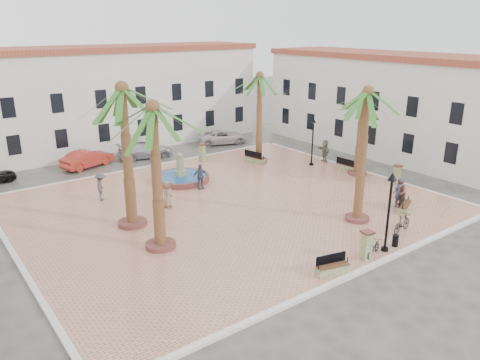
{
  "coord_description": "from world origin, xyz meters",
  "views": [
    {
      "loc": [
        -16.52,
        -23.6,
        11.44
      ],
      "look_at": [
        1.0,
        0.0,
        1.6
      ],
      "focal_mm": 35.0,
      "sensor_mm": 36.0,
      "label": 1
    }
  ],
  "objects_px": {
    "bollard_n": "(202,152)",
    "bollard_e": "(397,174)",
    "pedestrian_north": "(101,187)",
    "pedestrian_east": "(325,151)",
    "car_white": "(222,137)",
    "bench_se": "(405,206)",
    "lamppost_s": "(390,198)",
    "bicycle_b": "(402,223)",
    "bench_e": "(347,167)",
    "cyclist_a": "(399,192)",
    "car_silver": "(145,150)",
    "bench_ne": "(255,159)",
    "bench_s": "(333,268)",
    "palm_e": "(362,106)",
    "pedestrian_fountain_a": "(167,194)",
    "palm_sw": "(154,124)",
    "palm_ne": "(260,85)",
    "palm_s": "(367,106)",
    "bollard_se": "(366,245)",
    "litter_bin": "(395,241)",
    "fountain": "(181,177)",
    "palm_nw": "(123,105)",
    "car_red": "(87,159)",
    "pedestrian_fountain_b": "(200,177)",
    "cyclist_b": "(399,193)"
  },
  "relations": [
    {
      "from": "bollard_e",
      "to": "lamppost_s",
      "type": "bearing_deg",
      "value": -147.06
    },
    {
      "from": "bench_e",
      "to": "cyclist_a",
      "type": "relative_size",
      "value": 0.99
    },
    {
      "from": "bench_se",
      "to": "car_white",
      "type": "xyz_separation_m",
      "value": [
        0.96,
        21.86,
        0.26
      ]
    },
    {
      "from": "bollard_n",
      "to": "bollard_e",
      "type": "relative_size",
      "value": 1.05
    },
    {
      "from": "cyclist_b",
      "to": "pedestrian_fountain_b",
      "type": "relative_size",
      "value": 1.03
    },
    {
      "from": "palm_s",
      "to": "pedestrian_fountain_a",
      "type": "relative_size",
      "value": 4.53
    },
    {
      "from": "bench_se",
      "to": "bollard_n",
      "type": "bearing_deg",
      "value": 80.37
    },
    {
      "from": "palm_ne",
      "to": "bicycle_b",
      "type": "bearing_deg",
      "value": -98.86
    },
    {
      "from": "pedestrian_fountain_a",
      "to": "palm_nw",
      "type": "bearing_deg",
      "value": 167.09
    },
    {
      "from": "bench_s",
      "to": "lamppost_s",
      "type": "xyz_separation_m",
      "value": [
        3.95,
        -0.02,
        2.66
      ]
    },
    {
      "from": "bench_se",
      "to": "palm_sw",
      "type": "bearing_deg",
      "value": 139.1
    },
    {
      "from": "palm_sw",
      "to": "bench_se",
      "type": "xyz_separation_m",
      "value": [
        14.89,
        -4.62,
        -6.36
      ]
    },
    {
      "from": "palm_s",
      "to": "bench_se",
      "type": "distance_m",
      "value": 7.61
    },
    {
      "from": "bench_s",
      "to": "bollard_n",
      "type": "relative_size",
      "value": 1.18
    },
    {
      "from": "palm_s",
      "to": "cyclist_b",
      "type": "bearing_deg",
      "value": -2.37
    },
    {
      "from": "bollard_e",
      "to": "pedestrian_fountain_a",
      "type": "relative_size",
      "value": 0.81
    },
    {
      "from": "palm_ne",
      "to": "pedestrian_fountain_a",
      "type": "distance_m",
      "value": 13.63
    },
    {
      "from": "bollard_e",
      "to": "bench_se",
      "type": "bearing_deg",
      "value": -138.77
    },
    {
      "from": "car_white",
      "to": "bench_s",
      "type": "bearing_deg",
      "value": 175.72
    },
    {
      "from": "pedestrian_fountain_b",
      "to": "bench_s",
      "type": "bearing_deg",
      "value": -88.27
    },
    {
      "from": "lamppost_s",
      "to": "bicycle_b",
      "type": "distance_m",
      "value": 3.72
    },
    {
      "from": "pedestrian_north",
      "to": "bollard_n",
      "type": "bearing_deg",
      "value": -46.51
    },
    {
      "from": "pedestrian_north",
      "to": "pedestrian_east",
      "type": "distance_m",
      "value": 18.97
    },
    {
      "from": "bollard_e",
      "to": "litter_bin",
      "type": "relative_size",
      "value": 2.26
    },
    {
      "from": "palm_ne",
      "to": "bench_ne",
      "type": "relative_size",
      "value": 3.68
    },
    {
      "from": "cyclist_a",
      "to": "pedestrian_north",
      "type": "height_order",
      "value": "cyclist_a"
    },
    {
      "from": "bollard_se",
      "to": "pedestrian_fountain_a",
      "type": "distance_m",
      "value": 13.1
    },
    {
      "from": "car_red",
      "to": "car_white",
      "type": "distance_m",
      "value": 13.69
    },
    {
      "from": "bench_ne",
      "to": "pedestrian_fountain_b",
      "type": "bearing_deg",
      "value": 101.32
    },
    {
      "from": "bicycle_b",
      "to": "car_silver",
      "type": "bearing_deg",
      "value": 3.34
    },
    {
      "from": "fountain",
      "to": "palm_e",
      "type": "xyz_separation_m",
      "value": [
        12.04,
        -6.84,
        5.11
      ]
    },
    {
      "from": "bollard_se",
      "to": "car_red",
      "type": "xyz_separation_m",
      "value": [
        -5.53,
        24.62,
        -0.21
      ]
    },
    {
      "from": "litter_bin",
      "to": "pedestrian_east",
      "type": "height_order",
      "value": "pedestrian_east"
    },
    {
      "from": "palm_s",
      "to": "bollard_e",
      "type": "height_order",
      "value": "palm_s"
    },
    {
      "from": "bollard_e",
      "to": "litter_bin",
      "type": "xyz_separation_m",
      "value": [
        -8.79,
        -6.26,
        -0.43
      ]
    },
    {
      "from": "lamppost_s",
      "to": "litter_bin",
      "type": "xyz_separation_m",
      "value": [
        0.87,
        0.0,
        -2.6
      ]
    },
    {
      "from": "pedestrian_fountain_a",
      "to": "bench_s",
      "type": "bearing_deg",
      "value": -115.31
    },
    {
      "from": "palm_s",
      "to": "bollard_n",
      "type": "relative_size",
      "value": 5.31
    },
    {
      "from": "palm_e",
      "to": "litter_bin",
      "type": "height_order",
      "value": "palm_e"
    },
    {
      "from": "bicycle_b",
      "to": "car_silver",
      "type": "height_order",
      "value": "car_silver"
    },
    {
      "from": "bench_ne",
      "to": "palm_sw",
      "type": "bearing_deg",
      "value": 113.8
    },
    {
      "from": "bench_s",
      "to": "pedestrian_fountain_b",
      "type": "height_order",
      "value": "pedestrian_fountain_b"
    },
    {
      "from": "bench_se",
      "to": "bicycle_b",
      "type": "relative_size",
      "value": 1.07
    },
    {
      "from": "lamppost_s",
      "to": "bicycle_b",
      "type": "bearing_deg",
      "value": 18.36
    },
    {
      "from": "bicycle_b",
      "to": "bench_s",
      "type": "bearing_deg",
      "value": 89.73
    },
    {
      "from": "pedestrian_north",
      "to": "car_white",
      "type": "relative_size",
      "value": 0.39
    },
    {
      "from": "lamppost_s",
      "to": "palm_e",
      "type": "bearing_deg",
      "value": 46.19
    },
    {
      "from": "bollard_se",
      "to": "pedestrian_east",
      "type": "xyz_separation_m",
      "value": [
        11.23,
        13.57,
        0.17
      ]
    },
    {
      "from": "litter_bin",
      "to": "car_red",
      "type": "xyz_separation_m",
      "value": [
        -7.96,
        24.62,
        0.27
      ]
    },
    {
      "from": "bench_ne",
      "to": "pedestrian_east",
      "type": "height_order",
      "value": "pedestrian_east"
    }
  ]
}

